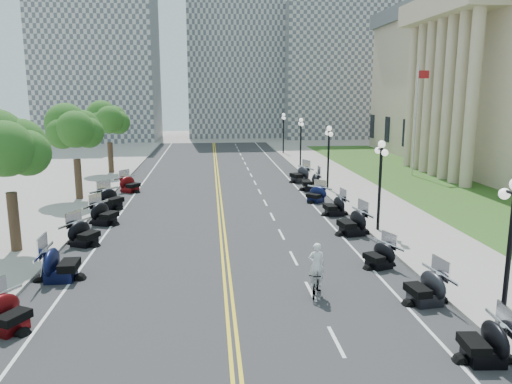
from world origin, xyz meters
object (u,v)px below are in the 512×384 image
object	(u,v)px
flagpole	(415,122)
bicycle	(316,283)
cyclist_rider	(317,249)
motorcycle_n_3	(485,340)

from	to	relation	value
flagpole	bicycle	size ratio (longest dim) A/B	6.23
cyclist_rider	motorcycle_n_3	bearing A→B (deg)	126.34
flagpole	bicycle	bearing A→B (deg)	-119.11
motorcycle_n_3	cyclist_rider	bearing A→B (deg)	-139.03
bicycle	cyclist_rider	distance (m)	1.35
bicycle	cyclist_rider	xyz separation A→B (m)	(0.00, 0.00, 1.35)
motorcycle_n_3	flagpole	bearing A→B (deg)	165.60
motorcycle_n_3	cyclist_rider	size ratio (longest dim) A/B	1.12
flagpole	motorcycle_n_3	size ratio (longest dim) A/B	5.15
flagpole	motorcycle_n_3	world-z (taller)	flagpole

